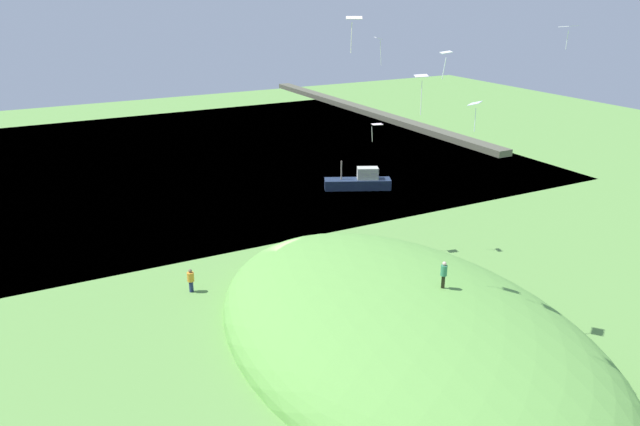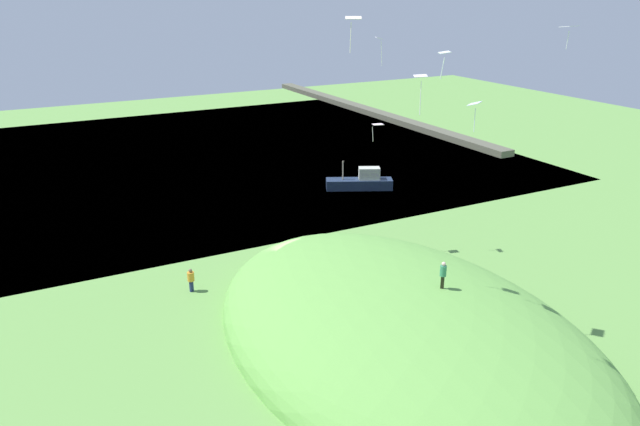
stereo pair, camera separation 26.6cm
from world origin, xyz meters
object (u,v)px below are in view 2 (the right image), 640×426
(kite_6, at_px, (353,20))
(person_watching_kites, at_px, (443,272))
(boat_on_lake, at_px, (361,182))
(kite_1, at_px, (444,54))
(kite_5, at_px, (377,125))
(kite_3, at_px, (380,41))
(kite_4, at_px, (421,78))
(kite_0, at_px, (475,105))
(person_with_child, at_px, (191,278))
(kite_7, at_px, (569,27))

(kite_6, bearing_deg, person_watching_kites, 48.50)
(boat_on_lake, height_order, kite_6, kite_6)
(kite_1, relative_size, kite_5, 0.84)
(kite_1, relative_size, kite_6, 0.63)
(kite_1, bearing_deg, kite_3, 155.39)
(boat_on_lake, xyz_separation_m, kite_4, (26.80, -13.28, 14.56))
(kite_0, height_order, kite_1, kite_1)
(boat_on_lake, xyz_separation_m, kite_5, (14.32, -7.61, 9.28))
(kite_3, bearing_deg, kite_5, -26.78)
(person_watching_kites, bearing_deg, kite_6, 177.95)
(kite_4, bearing_deg, person_watching_kites, 48.54)
(person_with_child, relative_size, kite_3, 0.84)
(kite_1, height_order, kite_4, kite_1)
(boat_on_lake, relative_size, kite_4, 3.38)
(person_with_child, bearing_deg, kite_0, -71.40)
(kite_6, bearing_deg, person_with_child, -147.62)
(person_with_child, xyz_separation_m, kite_3, (-0.23, 14.80, 14.94))
(kite_3, bearing_deg, person_watching_kites, -17.66)
(kite_7, bearing_deg, kite_6, -98.07)
(kite_4, xyz_separation_m, kite_7, (-0.44, 10.61, 2.14))
(boat_on_lake, xyz_separation_m, kite_0, (27.12, -9.89, 12.98))
(kite_4, distance_m, kite_5, 14.69)
(boat_on_lake, bearing_deg, kite_3, -91.99)
(kite_5, relative_size, kite_7, 0.99)
(boat_on_lake, relative_size, person_watching_kites, 4.25)
(kite_1, bearing_deg, kite_5, 155.41)
(kite_7, bearing_deg, kite_4, -87.63)
(person_watching_kites, relative_size, kite_5, 1.19)
(person_with_child, relative_size, kite_0, 1.07)
(person_watching_kites, xyz_separation_m, kite_7, (-1.63, 9.26, 12.63))
(person_with_child, distance_m, kite_3, 21.03)
(person_watching_kites, height_order, kite_0, kite_0)
(person_watching_kites, distance_m, kite_3, 18.33)
(person_watching_kites, xyz_separation_m, person_with_child, (-13.63, -10.38, -3.79))
(kite_7, bearing_deg, person_with_child, -121.42)
(boat_on_lake, height_order, kite_4, kite_4)
(boat_on_lake, height_order, kite_1, kite_1)
(person_with_child, bearing_deg, person_watching_kites, -78.34)
(kite_3, relative_size, kite_7, 1.47)
(boat_on_lake, xyz_separation_m, kite_6, (24.49, -15.90, 17.31))
(kite_4, relative_size, kite_5, 1.49)
(person_with_child, height_order, kite_7, kite_7)
(kite_0, bearing_deg, kite_3, 169.63)
(boat_on_lake, height_order, person_watching_kites, person_watching_kites)
(kite_1, relative_size, kite_7, 0.83)
(kite_4, relative_size, kite_7, 1.48)
(person_watching_kites, distance_m, kite_7, 15.74)
(kite_5, xyz_separation_m, kite_7, (12.04, 4.94, 7.42))
(person_with_child, bearing_deg, kite_4, -79.65)
(boat_on_lake, relative_size, kite_6, 3.82)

